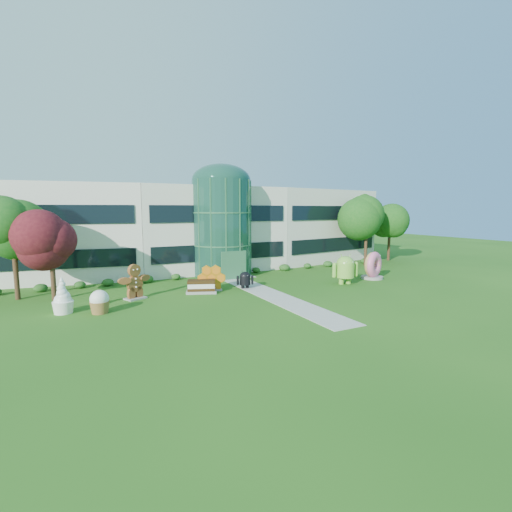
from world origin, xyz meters
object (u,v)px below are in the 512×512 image
android_green (345,268)px  android_black (245,279)px  donut (373,265)px  gingerbread (135,281)px

android_green → android_black: android_green is taller
android_green → donut: (4.13, 0.79, -0.15)m
donut → android_black: bearing=152.8°
android_black → donut: (13.23, -1.53, 0.50)m
android_green → donut: size_ratio=1.11×
donut → gingerbread: (-22.35, 2.00, 0.00)m
android_green → gingerbread: 18.44m
android_black → donut: donut is taller
android_green → android_black: 9.42m
android_black → donut: 13.33m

